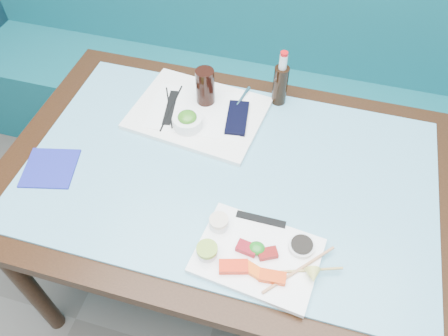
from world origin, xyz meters
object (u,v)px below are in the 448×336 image
(dining_table, at_px, (229,189))
(cola_bottle_body, at_px, (280,85))
(blue_napkin, at_px, (50,168))
(sashimi_plate, at_px, (257,256))
(seaweed_bowl, at_px, (188,122))
(serving_tray, at_px, (198,113))
(booth_bench, at_px, (274,91))
(cola_glass, at_px, (205,87))

(dining_table, bearing_deg, cola_bottle_body, 76.44)
(blue_napkin, bearing_deg, sashimi_plate, -10.07)
(sashimi_plate, distance_m, seaweed_bowl, 0.51)
(serving_tray, relative_size, seaweed_bowl, 4.45)
(sashimi_plate, bearing_deg, seaweed_bowl, 136.08)
(booth_bench, bearing_deg, serving_tray, -104.44)
(seaweed_bowl, bearing_deg, sashimi_plate, -50.48)
(dining_table, distance_m, sashimi_plate, 0.31)
(booth_bench, height_order, serving_tray, booth_bench)
(sashimi_plate, height_order, cola_bottle_body, cola_bottle_body)
(sashimi_plate, distance_m, blue_napkin, 0.68)
(dining_table, distance_m, seaweed_bowl, 0.25)
(serving_tray, height_order, cola_glass, cola_glass)
(dining_table, relative_size, seaweed_bowl, 14.64)
(booth_bench, bearing_deg, blue_napkin, -118.16)
(blue_napkin, bearing_deg, cola_bottle_body, 38.59)
(cola_glass, bearing_deg, booth_bench, 75.17)
(booth_bench, relative_size, blue_napkin, 19.75)
(dining_table, height_order, blue_napkin, blue_napkin)
(sashimi_plate, relative_size, cola_bottle_body, 2.19)
(serving_tray, distance_m, blue_napkin, 0.50)
(sashimi_plate, xyz_separation_m, serving_tray, (-0.31, 0.46, -0.00))
(sashimi_plate, height_order, cola_glass, cola_glass)
(booth_bench, relative_size, cola_bottle_body, 21.09)
(sashimi_plate, bearing_deg, blue_napkin, 176.49)
(sashimi_plate, bearing_deg, cola_bottle_body, 102.70)
(sashimi_plate, relative_size, seaweed_bowl, 3.25)
(serving_tray, xyz_separation_m, cola_bottle_body, (0.25, 0.14, 0.06))
(dining_table, relative_size, cola_bottle_body, 9.84)
(dining_table, bearing_deg, serving_tray, 128.43)
(sashimi_plate, xyz_separation_m, blue_napkin, (-0.67, 0.12, -0.00))
(cola_bottle_body, bearing_deg, booth_bench, 99.56)
(sashimi_plate, height_order, seaweed_bowl, seaweed_bowl)
(booth_bench, xyz_separation_m, blue_napkin, (-0.52, -0.98, 0.39))
(booth_bench, relative_size, dining_table, 2.14)
(cola_glass, height_order, blue_napkin, cola_glass)
(dining_table, distance_m, blue_napkin, 0.55)
(blue_napkin, bearing_deg, dining_table, 14.91)
(booth_bench, xyz_separation_m, dining_table, (0.00, -0.84, 0.29))
(dining_table, xyz_separation_m, cola_glass, (-0.15, 0.26, 0.17))
(cola_glass, bearing_deg, blue_napkin, -132.82)
(dining_table, height_order, cola_glass, cola_glass)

